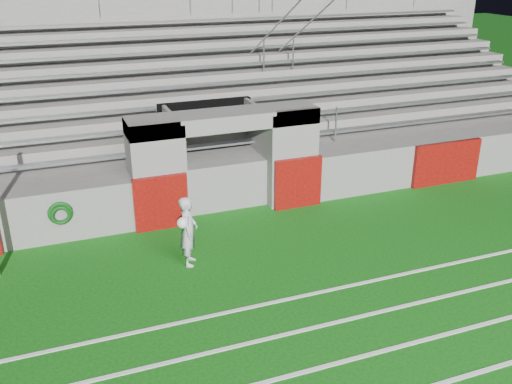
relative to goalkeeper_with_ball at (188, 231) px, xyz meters
name	(u,v)px	position (x,y,z in m)	size (l,w,h in m)	color
ground	(278,272)	(1.62, -1.04, -0.78)	(90.00, 90.00, 0.00)	#0D4F0D
stadium_structure	(182,112)	(1.62, 6.93, 0.71)	(26.00, 8.48, 5.42)	slate
goalkeeper_with_ball	(188,231)	(0.00, 0.00, 0.00)	(0.54, 0.66, 1.55)	#ABAFB4
hose_coil	(60,214)	(-2.47, 1.90, -0.02)	(0.56, 0.15, 0.56)	#0D4110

